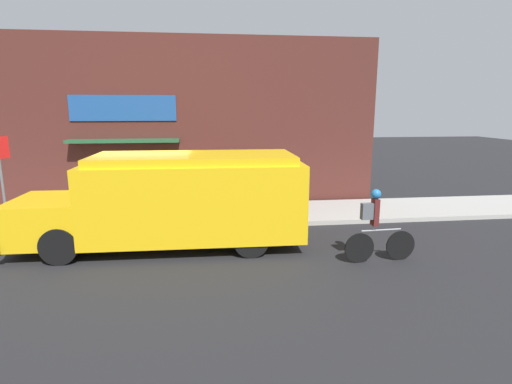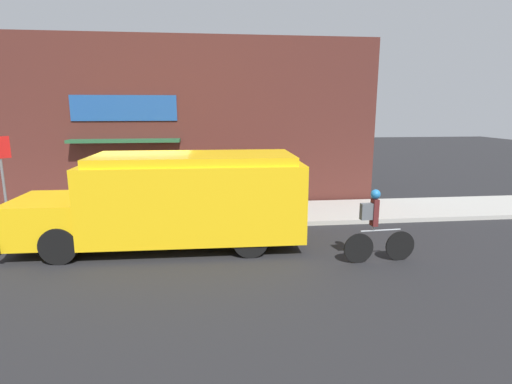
% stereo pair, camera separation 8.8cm
% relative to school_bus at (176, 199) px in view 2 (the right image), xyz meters
% --- Properties ---
extents(ground_plane, '(70.00, 70.00, 0.00)m').
position_rel_school_bus_xyz_m(ground_plane, '(-0.93, 1.32, -1.20)').
color(ground_plane, '#232326').
extents(sidewalk, '(28.00, 2.65, 0.13)m').
position_rel_school_bus_xyz_m(sidewalk, '(-0.93, 2.65, -1.13)').
color(sidewalk, '#ADAAA3').
rests_on(sidewalk, ground_plane).
extents(storefront, '(15.30, 0.74, 5.77)m').
position_rel_school_bus_xyz_m(storefront, '(-0.95, 4.17, 1.69)').
color(storefront, '#4C231E').
rests_on(storefront, ground_plane).
extents(school_bus, '(6.92, 2.69, 2.31)m').
position_rel_school_bus_xyz_m(school_bus, '(0.00, 0.00, 0.00)').
color(school_bus, yellow).
rests_on(school_bus, ground_plane).
extents(cyclist, '(1.68, 0.21, 1.67)m').
position_rel_school_bus_xyz_m(cyclist, '(4.47, -1.59, -0.40)').
color(cyclist, black).
rests_on(cyclist, ground_plane).
extents(stop_sign_post, '(0.45, 0.45, 2.56)m').
position_rel_school_bus_xyz_m(stop_sign_post, '(-4.85, 1.85, 0.65)').
color(stop_sign_post, slate).
rests_on(stop_sign_post, sidewalk).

